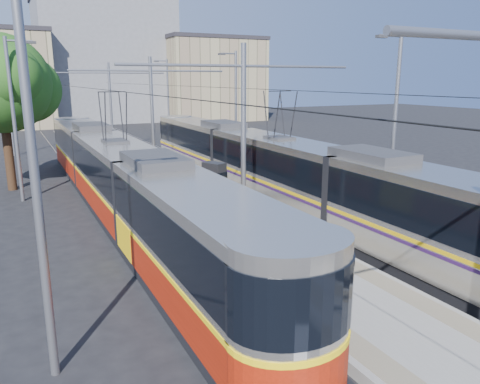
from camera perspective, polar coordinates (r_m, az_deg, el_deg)
ground at (r=12.47m, az=18.01°, el=-16.15°), size 160.00×160.00×0.00m
platform at (r=26.42m, az=-8.48°, el=0.59°), size 4.00×50.00×0.30m
tactile_strip_left at (r=25.99m, az=-11.52°, el=0.60°), size 0.70×50.00×0.01m
tactile_strip_right at (r=26.86m, az=-5.55°, el=1.23°), size 0.70×50.00×0.01m
rails at (r=26.45m, az=-8.46°, el=0.31°), size 8.71×70.00×0.03m
tram_left at (r=21.93m, az=-14.72°, el=1.76°), size 2.43×30.87×5.50m
tram_right at (r=22.49m, az=4.72°, el=2.85°), size 2.43×31.72×5.50m
catenary at (r=23.11m, az=-6.61°, el=9.77°), size 9.20×70.00×7.00m
street_lamps at (r=29.65m, az=-11.21°, el=9.78°), size 15.18×38.22×8.00m
shelter at (r=20.58m, az=-3.14°, el=0.72°), size 0.97×1.16×2.21m
tree at (r=28.71m, az=-26.47°, el=11.57°), size 5.81×5.37×8.44m
building_centre at (r=72.90m, az=-16.12°, el=15.17°), size 18.36×14.28×17.23m
building_right at (r=71.20m, az=-3.58°, el=13.57°), size 14.28×10.20×11.92m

